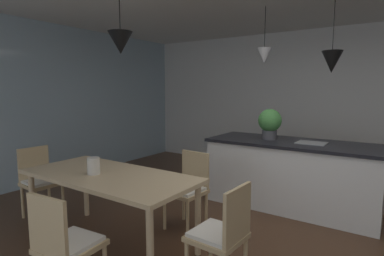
{
  "coord_description": "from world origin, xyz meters",
  "views": [
    {
      "loc": [
        0.92,
        -2.91,
        1.59
      ],
      "look_at": [
        -1.22,
        0.26,
        1.11
      ],
      "focal_mm": 28.92,
      "sensor_mm": 36.0,
      "label": 1
    }
  ],
  "objects_px": {
    "chair_kitchen_end": "(222,233)",
    "kitchen_island": "(291,173)",
    "dining_table": "(109,181)",
    "chair_window_end": "(40,179)",
    "potted_plant_on_island": "(270,122)",
    "chair_near_right": "(65,244)",
    "chair_far_right": "(188,187)",
    "vase_on_dining_table": "(94,166)"
  },
  "relations": [
    {
      "from": "chair_kitchen_end",
      "to": "vase_on_dining_table",
      "type": "bearing_deg",
      "value": -176.54
    },
    {
      "from": "dining_table",
      "to": "vase_on_dining_table",
      "type": "bearing_deg",
      "value": -144.33
    },
    {
      "from": "chair_window_end",
      "to": "potted_plant_on_island",
      "type": "height_order",
      "value": "potted_plant_on_island"
    },
    {
      "from": "chair_near_right",
      "to": "kitchen_island",
      "type": "distance_m",
      "value": 2.99
    },
    {
      "from": "chair_kitchen_end",
      "to": "kitchen_island",
      "type": "height_order",
      "value": "kitchen_island"
    },
    {
      "from": "chair_kitchen_end",
      "to": "kitchen_island",
      "type": "relative_size",
      "value": 0.39
    },
    {
      "from": "chair_kitchen_end",
      "to": "potted_plant_on_island",
      "type": "height_order",
      "value": "potted_plant_on_island"
    },
    {
      "from": "kitchen_island",
      "to": "potted_plant_on_island",
      "type": "relative_size",
      "value": 5.22
    },
    {
      "from": "chair_window_end",
      "to": "kitchen_island",
      "type": "distance_m",
      "value": 3.27
    },
    {
      "from": "kitchen_island",
      "to": "chair_far_right",
      "type": "bearing_deg",
      "value": -121.55
    },
    {
      "from": "dining_table",
      "to": "vase_on_dining_table",
      "type": "height_order",
      "value": "vase_on_dining_table"
    },
    {
      "from": "chair_near_right",
      "to": "vase_on_dining_table",
      "type": "relative_size",
      "value": 5.19
    },
    {
      "from": "chair_far_right",
      "to": "vase_on_dining_table",
      "type": "relative_size",
      "value": 5.19
    },
    {
      "from": "chair_far_right",
      "to": "kitchen_island",
      "type": "height_order",
      "value": "kitchen_island"
    },
    {
      "from": "chair_window_end",
      "to": "chair_far_right",
      "type": "relative_size",
      "value": 1.0
    },
    {
      "from": "chair_kitchen_end",
      "to": "chair_near_right",
      "type": "xyz_separation_m",
      "value": [
        -0.87,
        -0.79,
        0.0
      ]
    },
    {
      "from": "chair_kitchen_end",
      "to": "chair_near_right",
      "type": "bearing_deg",
      "value": -137.91
    },
    {
      "from": "dining_table",
      "to": "chair_window_end",
      "type": "height_order",
      "value": "chair_window_end"
    },
    {
      "from": "vase_on_dining_table",
      "to": "chair_window_end",
      "type": "bearing_deg",
      "value": 175.56
    },
    {
      "from": "chair_window_end",
      "to": "potted_plant_on_island",
      "type": "relative_size",
      "value": 2.05
    },
    {
      "from": "potted_plant_on_island",
      "to": "chair_window_end",
      "type": "bearing_deg",
      "value": -136.32
    },
    {
      "from": "kitchen_island",
      "to": "vase_on_dining_table",
      "type": "bearing_deg",
      "value": -121.59
    },
    {
      "from": "chair_window_end",
      "to": "chair_kitchen_end",
      "type": "height_order",
      "value": "same"
    },
    {
      "from": "chair_window_end",
      "to": "chair_kitchen_end",
      "type": "xyz_separation_m",
      "value": [
        2.59,
        -0.01,
        0.0
      ]
    },
    {
      "from": "chair_kitchen_end",
      "to": "kitchen_island",
      "type": "bearing_deg",
      "value": 92.08
    },
    {
      "from": "kitchen_island",
      "to": "chair_kitchen_end",
      "type": "bearing_deg",
      "value": -87.92
    },
    {
      "from": "chair_near_right",
      "to": "chair_far_right",
      "type": "relative_size",
      "value": 1.0
    },
    {
      "from": "potted_plant_on_island",
      "to": "chair_near_right",
      "type": "bearing_deg",
      "value": -99.33
    },
    {
      "from": "kitchen_island",
      "to": "potted_plant_on_island",
      "type": "xyz_separation_m",
      "value": [
        -0.32,
        0.0,
        0.68
      ]
    },
    {
      "from": "chair_kitchen_end",
      "to": "chair_far_right",
      "type": "bearing_deg",
      "value": 137.74
    },
    {
      "from": "chair_kitchen_end",
      "to": "chair_window_end",
      "type": "bearing_deg",
      "value": 179.88
    },
    {
      "from": "chair_kitchen_end",
      "to": "chair_far_right",
      "type": "relative_size",
      "value": 1.0
    },
    {
      "from": "kitchen_island",
      "to": "vase_on_dining_table",
      "type": "xyz_separation_m",
      "value": [
        -1.34,
        -2.18,
        0.37
      ]
    },
    {
      "from": "chair_kitchen_end",
      "to": "chair_far_right",
      "type": "distance_m",
      "value": 1.18
    },
    {
      "from": "kitchen_island",
      "to": "potted_plant_on_island",
      "type": "distance_m",
      "value": 0.75
    },
    {
      "from": "dining_table",
      "to": "vase_on_dining_table",
      "type": "relative_size",
      "value": 11.01
    },
    {
      "from": "chair_near_right",
      "to": "chair_far_right",
      "type": "bearing_deg",
      "value": 90.02
    },
    {
      "from": "chair_far_right",
      "to": "vase_on_dining_table",
      "type": "distance_m",
      "value": 1.09
    },
    {
      "from": "dining_table",
      "to": "chair_window_end",
      "type": "xyz_separation_m",
      "value": [
        -1.29,
        0.0,
        -0.2
      ]
    },
    {
      "from": "dining_table",
      "to": "vase_on_dining_table",
      "type": "distance_m",
      "value": 0.22
    },
    {
      "from": "chair_window_end",
      "to": "chair_far_right",
      "type": "height_order",
      "value": "same"
    },
    {
      "from": "kitchen_island",
      "to": "vase_on_dining_table",
      "type": "height_order",
      "value": "vase_on_dining_table"
    }
  ]
}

